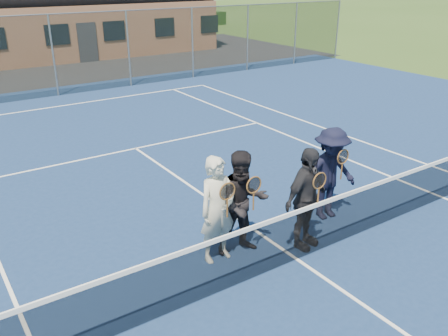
{
  "coord_description": "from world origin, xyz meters",
  "views": [
    {
      "loc": [
        -4.73,
        -4.83,
        4.44
      ],
      "look_at": [
        -0.45,
        1.5,
        1.25
      ],
      "focal_mm": 38.0,
      "sensor_mm": 36.0,
      "label": 1
    }
  ],
  "objects_px": {
    "player_a": "(218,210)",
    "player_c": "(306,199)",
    "tennis_net": "(299,232)",
    "player_b": "(243,203)",
    "player_d": "(330,174)"
  },
  "relations": [
    {
      "from": "player_b",
      "to": "player_d",
      "type": "bearing_deg",
      "value": 1.85
    },
    {
      "from": "tennis_net",
      "to": "player_d",
      "type": "distance_m",
      "value": 1.74
    },
    {
      "from": "player_d",
      "to": "player_a",
      "type": "bearing_deg",
      "value": -179.35
    },
    {
      "from": "player_b",
      "to": "player_c",
      "type": "xyz_separation_m",
      "value": [
        0.96,
        -0.46,
        0.0
      ]
    },
    {
      "from": "player_a",
      "to": "player_b",
      "type": "xyz_separation_m",
      "value": [
        0.48,
        -0.04,
        -0.0
      ]
    },
    {
      "from": "player_a",
      "to": "player_c",
      "type": "distance_m",
      "value": 1.52
    },
    {
      "from": "tennis_net",
      "to": "player_b",
      "type": "relative_size",
      "value": 6.49
    },
    {
      "from": "tennis_net",
      "to": "player_a",
      "type": "xyz_separation_m",
      "value": [
        -1.05,
        0.78,
        0.38
      ]
    },
    {
      "from": "player_a",
      "to": "player_c",
      "type": "height_order",
      "value": "same"
    },
    {
      "from": "player_b",
      "to": "player_d",
      "type": "relative_size",
      "value": 1.0
    },
    {
      "from": "player_c",
      "to": "player_b",
      "type": "bearing_deg",
      "value": 154.4
    },
    {
      "from": "player_a",
      "to": "player_b",
      "type": "distance_m",
      "value": 0.48
    },
    {
      "from": "player_d",
      "to": "tennis_net",
      "type": "bearing_deg",
      "value": -151.51
    },
    {
      "from": "player_a",
      "to": "player_d",
      "type": "height_order",
      "value": "same"
    },
    {
      "from": "player_c",
      "to": "player_d",
      "type": "bearing_deg",
      "value": 25.54
    }
  ]
}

